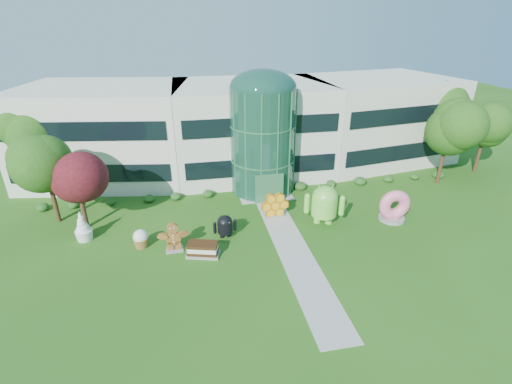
{
  "coord_description": "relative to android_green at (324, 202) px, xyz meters",
  "views": [
    {
      "loc": [
        -7.03,
        -20.67,
        15.42
      ],
      "look_at": [
        -1.8,
        6.0,
        2.6
      ],
      "focal_mm": 26.0,
      "sensor_mm": 36.0,
      "label": 1
    }
  ],
  "objects": [
    {
      "name": "honeycomb",
      "position": [
        -3.67,
        1.78,
        -0.93
      ],
      "size": [
        2.58,
        1.12,
        1.97
      ],
      "primitive_type": null,
      "rotation": [
        0.0,
        0.0,
        0.09
      ],
      "color": "#FFAC19",
      "rests_on": "ground"
    },
    {
      "name": "gingerbread",
      "position": [
        -12.06,
        -1.74,
        -0.78
      ],
      "size": [
        2.51,
        1.04,
        2.29
      ],
      "primitive_type": null,
      "rotation": [
        0.0,
        0.0,
        0.04
      ],
      "color": "brown",
      "rests_on": "ground"
    },
    {
      "name": "trees_backdrop",
      "position": [
        -3.56,
        8.5,
        2.28
      ],
      "size": [
        52.0,
        8.0,
        8.4
      ],
      "primitive_type": null,
      "color": "#234E13",
      "rests_on": "ground"
    },
    {
      "name": "android_green",
      "position": [
        0.0,
        0.0,
        0.0
      ],
      "size": [
        3.95,
        3.27,
        3.84
      ],
      "primitive_type": null,
      "rotation": [
        0.0,
        0.0,
        -0.34
      ],
      "color": "#73CB41",
      "rests_on": "ground"
    },
    {
      "name": "tree_red",
      "position": [
        -19.06,
        3.0,
        1.08
      ],
      "size": [
        4.0,
        4.0,
        6.0
      ],
      "primitive_type": null,
      "color": "#3F0C14",
      "rests_on": "ground"
    },
    {
      "name": "ground",
      "position": [
        -3.56,
        -4.5,
        -1.92
      ],
      "size": [
        140.0,
        140.0,
        0.0
      ],
      "primitive_type": "plane",
      "color": "#215114",
      "rests_on": "ground"
    },
    {
      "name": "android_black",
      "position": [
        -8.2,
        -0.64,
        -0.85
      ],
      "size": [
        1.99,
        1.43,
        2.15
      ],
      "primitive_type": null,
      "rotation": [
        0.0,
        0.0,
        0.09
      ],
      "color": "black",
      "rests_on": "ground"
    },
    {
      "name": "ice_cream_sandwich",
      "position": [
        -10.05,
        -2.8,
        -1.41
      ],
      "size": [
        2.54,
        1.74,
        1.03
      ],
      "primitive_type": null,
      "rotation": [
        0.0,
        0.0,
        -0.27
      ],
      "color": "#301D0A",
      "rests_on": "ground"
    },
    {
      "name": "donut",
      "position": [
        5.86,
        -0.63,
        -0.54
      ],
      "size": [
        2.74,
        1.46,
        2.77
      ],
      "primitive_type": null,
      "rotation": [
        0.0,
        0.0,
        -0.07
      ],
      "color": "#E65777",
      "rests_on": "ground"
    },
    {
      "name": "cupcake",
      "position": [
        -14.45,
        -0.79,
        -1.21
      ],
      "size": [
        1.19,
        1.19,
        1.42
      ],
      "primitive_type": null,
      "rotation": [
        0.0,
        0.0,
        -0.01
      ],
      "color": "white",
      "rests_on": "ground"
    },
    {
      "name": "building",
      "position": [
        -3.56,
        13.5,
        2.73
      ],
      "size": [
        46.0,
        15.0,
        9.3
      ],
      "primitive_type": null,
      "color": "beige",
      "rests_on": "ground"
    },
    {
      "name": "froyo",
      "position": [
        -18.81,
        1.07,
        -0.74
      ],
      "size": [
        1.65,
        1.65,
        2.37
      ],
      "primitive_type": null,
      "rotation": [
        0.0,
        0.0,
        -0.23
      ],
      "color": "white",
      "rests_on": "ground"
    },
    {
      "name": "atrium",
      "position": [
        -3.56,
        7.5,
        2.98
      ],
      "size": [
        6.0,
        6.0,
        9.8
      ],
      "primitive_type": "cylinder",
      "color": "#194738",
      "rests_on": "ground"
    },
    {
      "name": "walkway",
      "position": [
        -3.56,
        -2.5,
        -1.9
      ],
      "size": [
        2.4,
        20.0,
        0.04
      ],
      "primitive_type": "cube",
      "color": "#9E9E93",
      "rests_on": "ground"
    }
  ]
}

